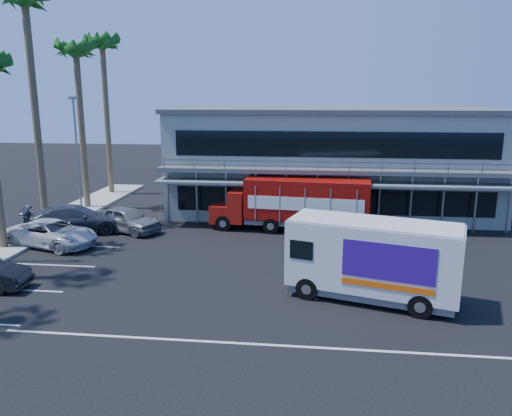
# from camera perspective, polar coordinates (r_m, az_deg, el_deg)

# --- Properties ---
(ground) EXTENTS (120.00, 120.00, 0.00)m
(ground) POSITION_cam_1_polar(r_m,az_deg,el_deg) (22.90, 1.77, -8.24)
(ground) COLOR black
(ground) RESTS_ON ground
(building) EXTENTS (22.40, 12.00, 7.30)m
(building) POSITION_cam_1_polar(r_m,az_deg,el_deg) (36.54, 8.48, 5.53)
(building) COLOR gray
(building) RESTS_ON ground
(curb_strip) EXTENTS (3.00, 32.00, 0.16)m
(curb_strip) POSITION_cam_1_polar(r_m,az_deg,el_deg) (33.03, -24.21, -2.59)
(curb_strip) COLOR #A5A399
(curb_strip) RESTS_ON ground
(palm_d) EXTENTS (2.80, 2.80, 14.75)m
(palm_d) POSITION_cam_1_polar(r_m,az_deg,el_deg) (34.12, -24.81, 19.44)
(palm_d) COLOR brown
(palm_d) RESTS_ON ground
(palm_e) EXTENTS (2.80, 2.80, 12.25)m
(palm_e) POSITION_cam_1_polar(r_m,az_deg,el_deg) (38.08, -19.83, 15.66)
(palm_e) COLOR brown
(palm_e) RESTS_ON ground
(palm_f) EXTENTS (2.80, 2.80, 13.25)m
(palm_f) POSITION_cam_1_polar(r_m,az_deg,el_deg) (43.31, -17.12, 16.62)
(palm_f) COLOR brown
(palm_f) RESTS_ON ground
(light_pole_far) EXTENTS (0.50, 0.25, 8.09)m
(light_pole_far) POSITION_cam_1_polar(r_m,az_deg,el_deg) (36.19, -19.77, 6.20)
(light_pole_far) COLOR gray
(light_pole_far) RESTS_ON ground
(red_truck) EXTENTS (9.84, 3.23, 3.26)m
(red_truck) POSITION_cam_1_polar(r_m,az_deg,el_deg) (30.56, 4.61, 0.64)
(red_truck) COLOR #9C140C
(red_truck) RESTS_ON ground
(white_van) EXTENTS (7.15, 4.18, 3.31)m
(white_van) POSITION_cam_1_polar(r_m,az_deg,el_deg) (20.81, 13.18, -5.66)
(white_van) COLOR silver
(white_van) RESTS_ON ground
(parked_car_c) EXTENTS (5.68, 3.78, 1.45)m
(parked_car_c) POSITION_cam_1_polar(r_m,az_deg,el_deg) (29.84, -22.25, -2.70)
(parked_car_c) COLOR silver
(parked_car_c) RESTS_ON ground
(parked_car_d) EXTENTS (6.33, 4.29, 1.70)m
(parked_car_d) POSITION_cam_1_polar(r_m,az_deg,el_deg) (32.13, -19.99, -1.21)
(parked_car_d) COLOR #2C313B
(parked_car_d) RESTS_ON ground
(parked_car_e) EXTENTS (4.86, 3.53, 1.54)m
(parked_car_e) POSITION_cam_1_polar(r_m,az_deg,el_deg) (31.52, -14.57, -1.26)
(parked_car_e) COLOR slate
(parked_car_e) RESTS_ON ground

